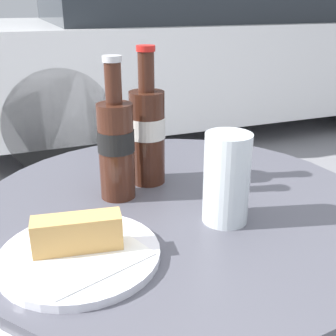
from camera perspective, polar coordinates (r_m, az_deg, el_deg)
name	(u,v)px	position (r m, az deg, el deg)	size (l,w,h in m)	color
bistro_table	(175,269)	(0.82, 0.92, -13.49)	(0.72, 0.72, 0.71)	#B7B7BC
cola_bottle_left	(116,145)	(0.74, -7.04, 3.13)	(0.06, 0.06, 0.25)	#3D1E14
cola_bottle_right	(147,132)	(0.79, -2.83, 4.96)	(0.07, 0.07, 0.26)	#3D1E14
drinking_glass	(226,182)	(0.67, 7.92, -1.93)	(0.07, 0.07, 0.15)	black
lunch_plate_near	(79,249)	(0.60, -11.93, -10.70)	(0.22, 0.22, 0.06)	white
parked_car	(199,48)	(3.79, 4.20, 15.94)	(4.45, 1.77, 1.36)	silver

